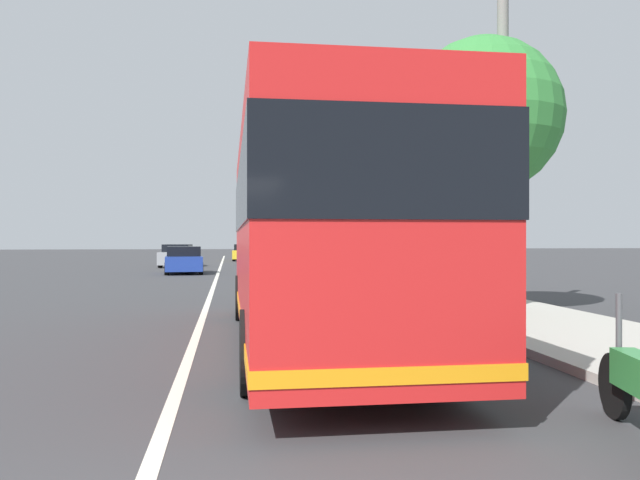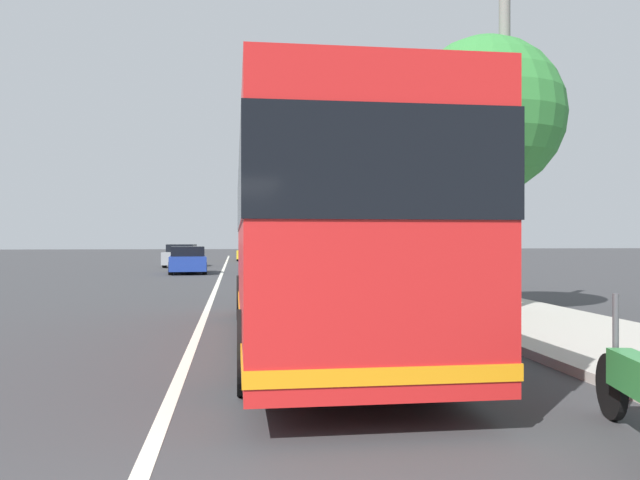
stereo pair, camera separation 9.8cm
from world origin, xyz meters
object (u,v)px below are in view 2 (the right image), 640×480
Objects in this scene: motorcycle_nearest_curb at (459,328)px; roadside_tree_far_block at (405,152)px; roadside_tree_mid_block at (485,117)px; coach_bus at (313,228)px; car_far_distant at (249,253)px; car_side_street at (188,261)px; car_behind_bus at (182,256)px; utility_pole at (505,144)px.

roadside_tree_far_block is at bearing -12.81° from motorcycle_nearest_curb.
roadside_tree_mid_block is (5.14, -2.51, 4.27)m from motorcycle_nearest_curb.
coach_bus reaches higher than car_far_distant.
car_side_street is (24.50, 5.89, 0.20)m from motorcycle_nearest_curb.
coach_bus is 1.68× the size of roadside_tree_far_block.
car_behind_bus is 0.55× the size of utility_pole.
car_behind_bus is at bearing 26.01° from roadside_tree_far_block.
motorcycle_nearest_curb is at bearing -172.72° from car_far_distant.
coach_bus is 42.16m from car_far_distant.
coach_bus is at bearing 5.30° from car_side_street.
car_side_street is 0.89× the size of car_far_distant.
car_behind_bus is (8.16, 1.00, 0.03)m from car_side_street.
roadside_tree_mid_block reaches higher than coach_bus.
coach_bus is at bearing 51.06° from motorcycle_nearest_curb.
utility_pole reaches higher than car_far_distant.
roadside_tree_far_block is 0.79× the size of utility_pole.
car_side_street is at bearing 9.55° from coach_bus.
car_far_distant is (43.74, 2.25, 0.19)m from motorcycle_nearest_curb.
motorcycle_nearest_curb is 6.80m from utility_pole.
utility_pole reaches higher than roadside_tree_mid_block.
coach_bus is 2.41× the size of car_behind_bus.
car_far_distant is 0.68× the size of roadside_tree_mid_block.
coach_bus is 3.02m from motorcycle_nearest_curb.
utility_pole is at bearing 20.09° from car_side_street.
roadside_tree_far_block reaches higher than car_side_street.
coach_bus is at bearing 157.27° from roadside_tree_far_block.
roadside_tree_mid_block is at bearing -52.08° from coach_bus.
utility_pole reaches higher than coach_bus.
car_behind_bus reaches higher than car_far_distant.
roadside_tree_mid_block is at bearing 22.98° from car_behind_bus.
utility_pole is at bearing -31.54° from motorcycle_nearest_curb.
roadside_tree_far_block is (11.38, -4.77, 2.94)m from coach_bus.
coach_bus is 6.35m from utility_pole.
motorcycle_nearest_curb is 0.27× the size of utility_pole.
roadside_tree_mid_block is 0.82m from utility_pole.
car_side_street reaches higher than motorcycle_nearest_curb.
car_far_distant is (19.24, -3.64, -0.01)m from car_side_street.
coach_bus reaches higher than motorcycle_nearest_curb.
car_far_distant is (11.09, -4.63, -0.04)m from car_behind_bus.
utility_pole is at bearing -178.46° from roadside_tree_far_block.
roadside_tree_mid_block is (-19.35, -8.40, 4.07)m from car_side_street.
roadside_tree_mid_block is at bearing 67.22° from utility_pole.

